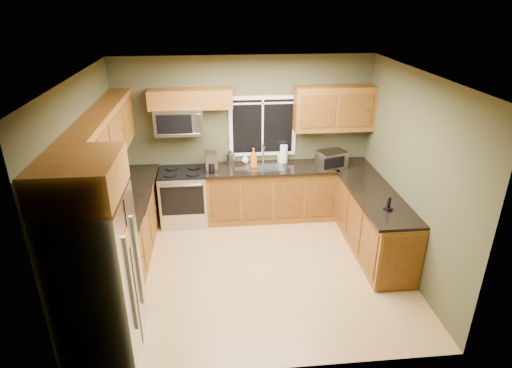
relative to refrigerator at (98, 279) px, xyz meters
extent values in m
plane|color=#A8814A|center=(1.74, 1.30, -0.90)|extent=(4.20, 4.20, 0.00)
plane|color=white|center=(1.74, 1.30, 1.80)|extent=(4.20, 4.20, 0.00)
plane|color=#434329|center=(1.74, 3.10, 0.45)|extent=(4.20, 0.00, 4.20)
plane|color=#434329|center=(1.74, -0.50, 0.45)|extent=(4.20, 0.00, 4.20)
plane|color=#434329|center=(-0.36, 1.30, 0.45)|extent=(0.00, 3.60, 3.60)
plane|color=#434329|center=(3.84, 1.30, 0.45)|extent=(0.00, 3.60, 3.60)
cube|color=white|center=(2.04, 3.09, 0.65)|extent=(1.12, 0.03, 1.02)
cube|color=black|center=(2.04, 3.08, 0.65)|extent=(1.00, 0.01, 0.90)
cube|color=white|center=(2.04, 3.07, 0.65)|extent=(0.03, 0.01, 0.90)
cube|color=white|center=(2.04, 3.07, 1.04)|extent=(1.00, 0.01, 0.03)
cube|color=brown|center=(-0.06, 1.78, -0.45)|extent=(0.60, 2.65, 0.90)
cube|color=black|center=(-0.04, 1.78, 0.02)|extent=(0.65, 2.65, 0.04)
cube|color=brown|center=(2.15, 2.80, -0.45)|extent=(2.17, 0.60, 0.90)
cube|color=black|center=(2.15, 2.78, 0.02)|extent=(2.17, 0.65, 0.04)
cube|color=brown|center=(3.54, 1.85, -0.45)|extent=(0.60, 2.50, 0.90)
cube|color=brown|center=(3.54, 0.59, -0.45)|extent=(0.56, 0.02, 0.82)
cube|color=black|center=(3.51, 1.85, 0.02)|extent=(0.65, 2.50, 0.04)
cube|color=brown|center=(-0.20, 1.78, 0.96)|extent=(0.33, 2.65, 0.72)
cube|color=brown|center=(0.89, 2.94, 1.17)|extent=(1.30, 0.33, 0.30)
cube|color=brown|center=(3.19, 2.94, 0.96)|extent=(1.30, 0.33, 0.72)
cube|color=brown|center=(0.00, 0.00, 1.13)|extent=(0.72, 0.90, 0.38)
cube|color=#B7B7BC|center=(0.00, 0.00, 0.00)|extent=(0.72, 0.90, 1.80)
cube|color=slate|center=(0.37, -0.20, 0.05)|extent=(0.03, 0.04, 1.10)
cube|color=slate|center=(0.37, 0.20, 0.05)|extent=(0.03, 0.04, 1.10)
cube|color=black|center=(0.36, 0.00, 0.00)|extent=(0.01, 0.02, 1.78)
cube|color=#C96212|center=(0.37, -0.10, 0.50)|extent=(0.01, 0.14, 0.20)
cube|color=#B7B7BC|center=(0.69, 2.78, -0.45)|extent=(0.76, 0.65, 0.90)
cube|color=black|center=(0.69, 2.78, 0.00)|extent=(0.76, 0.64, 0.03)
cube|color=black|center=(0.69, 2.45, -0.35)|extent=(0.68, 0.02, 0.50)
cylinder|color=slate|center=(0.69, 2.43, -0.08)|extent=(0.64, 0.04, 0.04)
cylinder|color=black|center=(0.51, 2.64, 0.03)|extent=(0.20, 0.20, 0.01)
cylinder|color=black|center=(0.87, 2.64, 0.03)|extent=(0.20, 0.20, 0.01)
cylinder|color=black|center=(0.51, 2.92, 0.03)|extent=(0.20, 0.20, 0.01)
cylinder|color=black|center=(0.87, 2.92, 0.03)|extent=(0.20, 0.20, 0.01)
cube|color=#B7B7BC|center=(0.69, 2.91, 0.83)|extent=(0.76, 0.38, 0.42)
cube|color=black|center=(0.63, 2.72, 0.83)|extent=(0.54, 0.01, 0.30)
cube|color=slate|center=(1.00, 2.72, 0.83)|extent=(0.10, 0.01, 0.30)
cylinder|color=slate|center=(0.69, 2.70, 0.67)|extent=(0.66, 0.02, 0.02)
cube|color=slate|center=(2.04, 2.78, 0.03)|extent=(0.60, 0.42, 0.02)
cylinder|color=#B7B7BC|center=(2.04, 2.98, 0.21)|extent=(0.03, 0.03, 0.34)
cylinder|color=#B7B7BC|center=(2.04, 2.90, 0.37)|extent=(0.03, 0.18, 0.03)
cube|color=#B7B7BC|center=(3.13, 2.68, 0.18)|extent=(0.53, 0.46, 0.28)
cube|color=black|center=(3.13, 2.51, 0.18)|extent=(0.36, 0.13, 0.19)
cube|color=slate|center=(1.17, 2.70, 0.20)|extent=(0.21, 0.25, 0.32)
cylinder|color=black|center=(1.17, 2.62, 0.12)|extent=(0.13, 0.13, 0.17)
cylinder|color=#B7B7BC|center=(1.49, 2.95, 0.14)|extent=(0.19, 0.19, 0.21)
cone|color=black|center=(1.49, 2.95, 0.27)|extent=(0.13, 0.13, 0.06)
cylinder|color=white|center=(2.39, 2.98, 0.19)|extent=(0.16, 0.16, 0.30)
cylinder|color=slate|center=(2.39, 2.98, 0.35)|extent=(0.03, 0.03, 0.04)
imported|color=#C96212|center=(1.86, 2.80, 0.20)|extent=(0.13, 0.14, 0.33)
imported|color=white|center=(2.34, 3.00, 0.14)|extent=(0.11, 0.11, 0.20)
imported|color=white|center=(1.74, 3.00, 0.12)|extent=(0.16, 0.16, 0.15)
cube|color=black|center=(3.49, 1.10, 0.06)|extent=(0.11, 0.11, 0.04)
cube|color=black|center=(3.49, 1.10, 0.16)|extent=(0.05, 0.04, 0.15)
camera|label=1|loc=(1.27, -3.74, 2.68)|focal=30.00mm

